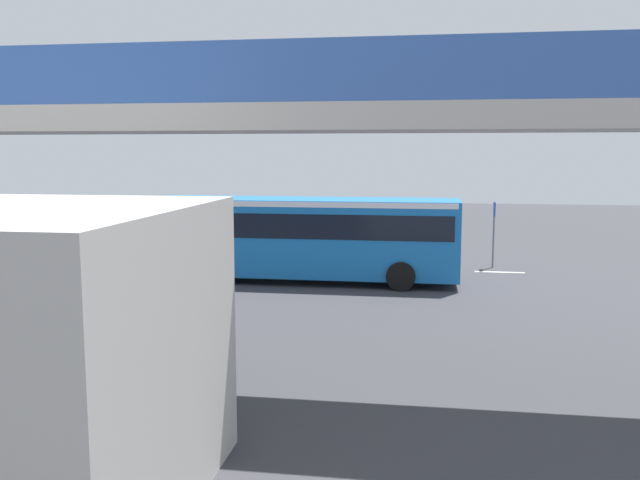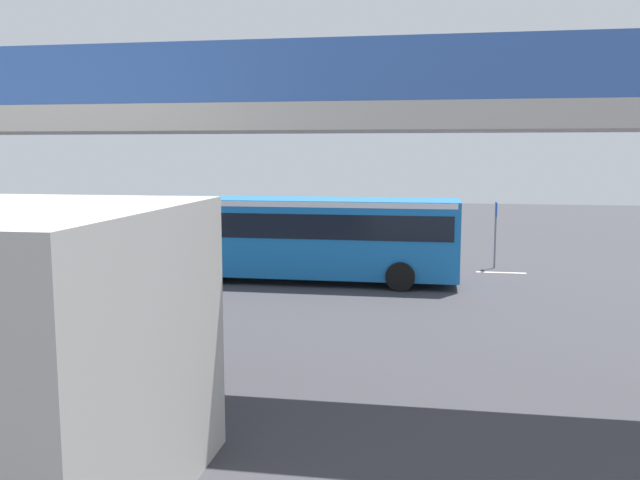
% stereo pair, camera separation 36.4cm
% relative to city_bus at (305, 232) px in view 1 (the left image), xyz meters
% --- Properties ---
extents(ground, '(80.00, 80.00, 0.00)m').
position_rel_city_bus_xyz_m(ground, '(0.44, -0.34, -1.88)').
color(ground, '#38383D').
extents(city_bus, '(11.54, 2.85, 3.15)m').
position_rel_city_bus_xyz_m(city_bus, '(0.00, 0.00, 0.00)').
color(city_bus, '#196BB7').
rests_on(city_bus, ground).
extents(traffic_sign, '(0.08, 0.60, 2.80)m').
position_rel_city_bus_xyz_m(traffic_sign, '(-7.38, -4.23, 0.01)').
color(traffic_sign, slate).
rests_on(traffic_sign, ground).
extents(lane_dash_leftmost, '(2.00, 0.20, 0.01)m').
position_rel_city_bus_xyz_m(lane_dash_leftmost, '(-7.56, -3.12, -1.88)').
color(lane_dash_leftmost, silver).
rests_on(lane_dash_leftmost, ground).
extents(lane_dash_left, '(2.00, 0.20, 0.01)m').
position_rel_city_bus_xyz_m(lane_dash_left, '(-3.56, -3.12, -1.88)').
color(lane_dash_left, silver).
rests_on(lane_dash_left, ground).
extents(lane_dash_centre, '(2.00, 0.20, 0.01)m').
position_rel_city_bus_xyz_m(lane_dash_centre, '(0.44, -3.12, -1.88)').
color(lane_dash_centre, silver).
rests_on(lane_dash_centre, ground).
extents(lane_dash_right, '(2.00, 0.20, 0.01)m').
position_rel_city_bus_xyz_m(lane_dash_right, '(4.44, -3.12, -1.88)').
color(lane_dash_right, silver).
rests_on(lane_dash_right, ground).
extents(lane_dash_rightmost, '(2.00, 0.20, 0.01)m').
position_rel_city_bus_xyz_m(lane_dash_rightmost, '(8.44, -3.12, -1.88)').
color(lane_dash_rightmost, silver).
rests_on(lane_dash_rightmost, ground).
extents(pedestrian_overpass, '(30.27, 2.60, 6.91)m').
position_rel_city_bus_xyz_m(pedestrian_overpass, '(0.44, 11.70, 3.29)').
color(pedestrian_overpass, '#B2ADA5').
rests_on(pedestrian_overpass, ground).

